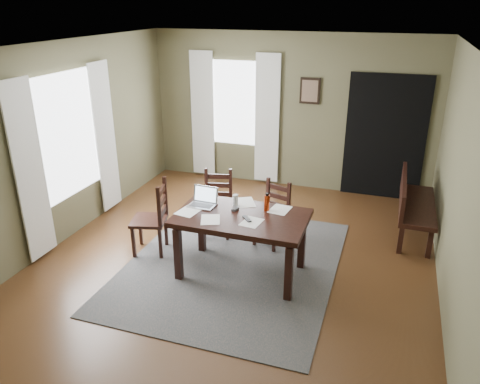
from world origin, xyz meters
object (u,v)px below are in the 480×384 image
(chair_end, at_px, (153,218))
(chair_back_right, at_px, (273,214))
(water_bottle, at_px, (267,203))
(chair_back_left, at_px, (218,204))
(laptop, at_px, (204,200))
(dining_table, at_px, (241,223))
(bench, at_px, (412,202))

(chair_end, xyz_separation_m, chair_back_right, (1.45, 0.74, -0.06))
(water_bottle, bearing_deg, chair_back_right, 97.24)
(chair_end, distance_m, chair_back_right, 1.63)
(chair_back_left, relative_size, laptop, 2.78)
(dining_table, distance_m, chair_end, 1.31)
(chair_back_left, xyz_separation_m, bench, (2.64, 0.87, 0.04))
(chair_back_right, xyz_separation_m, bench, (1.81, 0.92, 0.07))
(bench, height_order, laptop, laptop)
(chair_end, height_order, water_bottle, water_bottle)
(bench, bearing_deg, laptop, 123.12)
(chair_back_left, bearing_deg, chair_end, -140.95)
(dining_table, height_order, bench, bench)
(dining_table, distance_m, water_bottle, 0.40)
(dining_table, relative_size, water_bottle, 6.90)
(chair_back_left, xyz_separation_m, laptop, (0.12, -0.78, 0.39))
(dining_table, distance_m, laptop, 0.59)
(chair_end, height_order, chair_back_right, chair_end)
(chair_end, distance_m, laptop, 0.82)
(dining_table, height_order, chair_back_right, chair_back_right)
(bench, bearing_deg, chair_back_left, 108.22)
(chair_end, relative_size, bench, 0.67)
(chair_back_right, bearing_deg, dining_table, -82.88)
(chair_back_left, height_order, chair_back_right, chair_back_left)
(dining_table, height_order, chair_back_left, chair_back_left)
(dining_table, relative_size, chair_back_right, 1.76)
(chair_end, bearing_deg, chair_back_right, 102.14)
(chair_end, bearing_deg, laptop, 76.12)
(chair_back_left, xyz_separation_m, chair_back_right, (0.83, -0.05, -0.02))
(chair_end, xyz_separation_m, laptop, (0.73, 0.01, 0.36))
(chair_back_right, distance_m, water_bottle, 0.79)
(bench, bearing_deg, chair_back_right, 116.92)
(dining_table, bearing_deg, laptop, 164.37)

